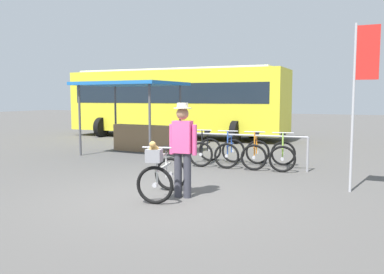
{
  "coord_description": "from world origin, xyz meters",
  "views": [
    {
      "loc": [
        3.27,
        -6.41,
        1.82
      ],
      "look_at": [
        -0.05,
        1.23,
        1.0
      ],
      "focal_mm": 37.69,
      "sensor_mm": 36.0,
      "label": 1
    }
  ],
  "objects_px": {
    "featured_bicycle": "(161,172)",
    "market_stall": "(137,111)",
    "racked_bike_black": "(206,151)",
    "bus_distant": "(176,99)",
    "racked_bike_blue": "(230,152)",
    "racked_bike_lime": "(283,155)",
    "banner_flag": "(362,75)",
    "person_with_featured_bike": "(183,146)",
    "racked_bike_orange": "(256,153)"
  },
  "relations": [
    {
      "from": "racked_bike_lime",
      "to": "person_with_featured_bike",
      "type": "bearing_deg",
      "value": -106.7
    },
    {
      "from": "bus_distant",
      "to": "racked_bike_lime",
      "type": "bearing_deg",
      "value": -46.23
    },
    {
      "from": "market_stall",
      "to": "featured_bicycle",
      "type": "bearing_deg",
      "value": -54.72
    },
    {
      "from": "bus_distant",
      "to": "racked_bike_black",
      "type": "bearing_deg",
      "value": -58.04
    },
    {
      "from": "racked_bike_black",
      "to": "market_stall",
      "type": "relative_size",
      "value": 0.37
    },
    {
      "from": "racked_bike_lime",
      "to": "banner_flag",
      "type": "distance_m",
      "value": 3.29
    },
    {
      "from": "racked_bike_black",
      "to": "racked_bike_orange",
      "type": "xyz_separation_m",
      "value": [
        1.4,
        0.03,
        0.0
      ]
    },
    {
      "from": "racked_bike_black",
      "to": "bus_distant",
      "type": "relative_size",
      "value": 0.12
    },
    {
      "from": "person_with_featured_bike",
      "to": "racked_bike_orange",
      "type": "bearing_deg",
      "value": 83.68
    },
    {
      "from": "racked_bike_black",
      "to": "person_with_featured_bike",
      "type": "bearing_deg",
      "value": -74.78
    },
    {
      "from": "bus_distant",
      "to": "racked_bike_orange",
      "type": "bearing_deg",
      "value": -49.77
    },
    {
      "from": "racked_bike_orange",
      "to": "racked_bike_lime",
      "type": "distance_m",
      "value": 0.7
    },
    {
      "from": "racked_bike_orange",
      "to": "featured_bicycle",
      "type": "distance_m",
      "value": 3.98
    },
    {
      "from": "person_with_featured_bike",
      "to": "featured_bicycle",
      "type": "bearing_deg",
      "value": -142.46
    },
    {
      "from": "racked_bike_lime",
      "to": "person_with_featured_bike",
      "type": "xyz_separation_m",
      "value": [
        -1.11,
        -3.69,
        0.58
      ]
    },
    {
      "from": "featured_bicycle",
      "to": "market_stall",
      "type": "relative_size",
      "value": 0.39
    },
    {
      "from": "bus_distant",
      "to": "banner_flag",
      "type": "relative_size",
      "value": 3.13
    },
    {
      "from": "banner_flag",
      "to": "racked_bike_orange",
      "type": "bearing_deg",
      "value": 141.47
    },
    {
      "from": "racked_bike_orange",
      "to": "racked_bike_black",
      "type": "bearing_deg",
      "value": -178.88
    },
    {
      "from": "racked_bike_black",
      "to": "racked_bike_lime",
      "type": "height_order",
      "value": "same"
    },
    {
      "from": "racked_bike_blue",
      "to": "bus_distant",
      "type": "bearing_deg",
      "value": 126.3
    },
    {
      "from": "racked_bike_blue",
      "to": "market_stall",
      "type": "distance_m",
      "value": 3.83
    },
    {
      "from": "banner_flag",
      "to": "bus_distant",
      "type": "bearing_deg",
      "value": 133.35
    },
    {
      "from": "racked_bike_lime",
      "to": "featured_bicycle",
      "type": "distance_m",
      "value": 4.18
    },
    {
      "from": "featured_bicycle",
      "to": "market_stall",
      "type": "bearing_deg",
      "value": 125.28
    },
    {
      "from": "banner_flag",
      "to": "featured_bicycle",
      "type": "bearing_deg",
      "value": -149.4
    },
    {
      "from": "racked_bike_lime",
      "to": "bus_distant",
      "type": "bearing_deg",
      "value": 133.77
    },
    {
      "from": "racked_bike_black",
      "to": "racked_bike_blue",
      "type": "height_order",
      "value": "same"
    },
    {
      "from": "racked_bike_blue",
      "to": "racked_bike_orange",
      "type": "xyz_separation_m",
      "value": [
        0.7,
        0.01,
        -0.0
      ]
    },
    {
      "from": "bus_distant",
      "to": "banner_flag",
      "type": "bearing_deg",
      "value": -46.65
    },
    {
      "from": "featured_bicycle",
      "to": "market_stall",
      "type": "xyz_separation_m",
      "value": [
        -3.52,
        4.97,
        0.91
      ]
    },
    {
      "from": "racked_bike_lime",
      "to": "bus_distant",
      "type": "xyz_separation_m",
      "value": [
        -6.09,
        6.36,
        1.37
      ]
    },
    {
      "from": "racked_bike_blue",
      "to": "racked_bike_lime",
      "type": "distance_m",
      "value": 1.4
    },
    {
      "from": "racked_bike_black",
      "to": "banner_flag",
      "type": "relative_size",
      "value": 0.37
    },
    {
      "from": "featured_bicycle",
      "to": "banner_flag",
      "type": "xyz_separation_m",
      "value": [
        3.23,
        1.91,
        1.74
      ]
    },
    {
      "from": "person_with_featured_bike",
      "to": "bus_distant",
      "type": "height_order",
      "value": "bus_distant"
    },
    {
      "from": "racked_bike_lime",
      "to": "market_stall",
      "type": "height_order",
      "value": "market_stall"
    },
    {
      "from": "racked_bike_black",
      "to": "bus_distant",
      "type": "bearing_deg",
      "value": 121.96
    },
    {
      "from": "racked_bike_black",
      "to": "banner_flag",
      "type": "xyz_separation_m",
      "value": [
        3.92,
        -1.98,
        1.86
      ]
    },
    {
      "from": "bus_distant",
      "to": "person_with_featured_bike",
      "type": "bearing_deg",
      "value": -63.61
    },
    {
      "from": "bus_distant",
      "to": "banner_flag",
      "type": "distance_m",
      "value": 11.53
    },
    {
      "from": "racked_bike_orange",
      "to": "market_stall",
      "type": "relative_size",
      "value": 0.36
    },
    {
      "from": "racked_bike_orange",
      "to": "bus_distant",
      "type": "height_order",
      "value": "bus_distant"
    },
    {
      "from": "market_stall",
      "to": "bus_distant",
      "type": "bearing_deg",
      "value": 102.29
    },
    {
      "from": "racked_bike_black",
      "to": "market_stall",
      "type": "xyz_separation_m",
      "value": [
        -2.84,
        1.08,
        1.03
      ]
    },
    {
      "from": "person_with_featured_bike",
      "to": "banner_flag",
      "type": "height_order",
      "value": "banner_flag"
    },
    {
      "from": "bus_distant",
      "to": "banner_flag",
      "type": "height_order",
      "value": "banner_flag"
    },
    {
      "from": "racked_bike_blue",
      "to": "banner_flag",
      "type": "xyz_separation_m",
      "value": [
        3.22,
        -1.99,
        1.86
      ]
    },
    {
      "from": "racked_bike_black",
      "to": "market_stall",
      "type": "height_order",
      "value": "market_stall"
    },
    {
      "from": "racked_bike_blue",
      "to": "featured_bicycle",
      "type": "bearing_deg",
      "value": -90.27
    }
  ]
}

